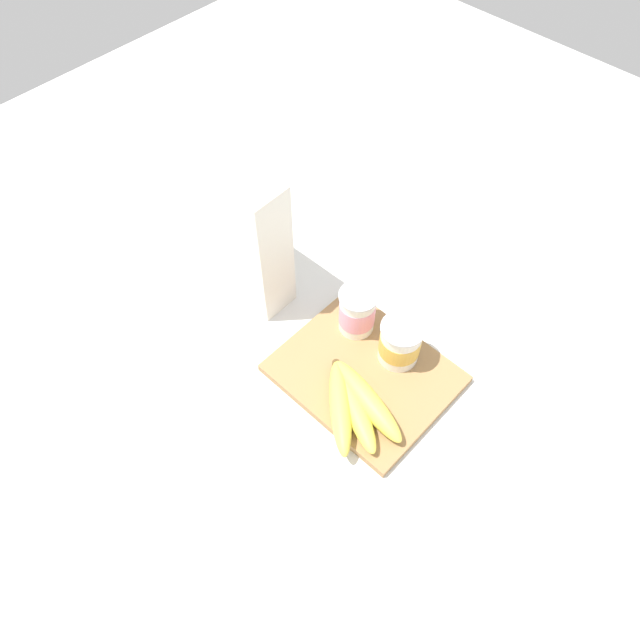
{
  "coord_description": "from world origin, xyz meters",
  "views": [
    {
      "loc": [
        0.31,
        -0.44,
        0.92
      ],
      "look_at": [
        -0.11,
        0.0,
        0.07
      ],
      "focal_mm": 33.4,
      "sensor_mm": 36.0,
      "label": 1
    }
  ],
  "objects_px": {
    "cutting_board": "(364,373)",
    "yogurt_cup_back": "(400,342)",
    "yogurt_cup_front": "(357,311)",
    "banana_bunch": "(355,404)",
    "cereal_box": "(238,233)"
  },
  "relations": [
    {
      "from": "cutting_board",
      "to": "yogurt_cup_back",
      "type": "xyz_separation_m",
      "value": [
        0.02,
        0.06,
        0.05
      ]
    },
    {
      "from": "yogurt_cup_front",
      "to": "banana_bunch",
      "type": "distance_m",
      "value": 0.17
    },
    {
      "from": "yogurt_cup_back",
      "to": "banana_bunch",
      "type": "xyz_separation_m",
      "value": [
        0.01,
        -0.13,
        -0.02
      ]
    },
    {
      "from": "cereal_box",
      "to": "banana_bunch",
      "type": "distance_m",
      "value": 0.37
    },
    {
      "from": "yogurt_cup_front",
      "to": "yogurt_cup_back",
      "type": "distance_m",
      "value": 0.1
    },
    {
      "from": "banana_bunch",
      "to": "yogurt_cup_front",
      "type": "bearing_deg",
      "value": 130.45
    },
    {
      "from": "cereal_box",
      "to": "yogurt_cup_back",
      "type": "xyz_separation_m",
      "value": [
        0.33,
        0.07,
        -0.08
      ]
    },
    {
      "from": "cereal_box",
      "to": "banana_bunch",
      "type": "relative_size",
      "value": 1.48
    },
    {
      "from": "cutting_board",
      "to": "yogurt_cup_back",
      "type": "height_order",
      "value": "yogurt_cup_back"
    },
    {
      "from": "cereal_box",
      "to": "yogurt_cup_back",
      "type": "distance_m",
      "value": 0.35
    },
    {
      "from": "cutting_board",
      "to": "yogurt_cup_front",
      "type": "relative_size",
      "value": 3.12
    },
    {
      "from": "cutting_board",
      "to": "yogurt_cup_front",
      "type": "bearing_deg",
      "value": 140.65
    },
    {
      "from": "yogurt_cup_back",
      "to": "banana_bunch",
      "type": "distance_m",
      "value": 0.14
    },
    {
      "from": "cereal_box",
      "to": "yogurt_cup_front",
      "type": "bearing_deg",
      "value": -166.28
    },
    {
      "from": "yogurt_cup_front",
      "to": "banana_bunch",
      "type": "height_order",
      "value": "yogurt_cup_front"
    }
  ]
}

